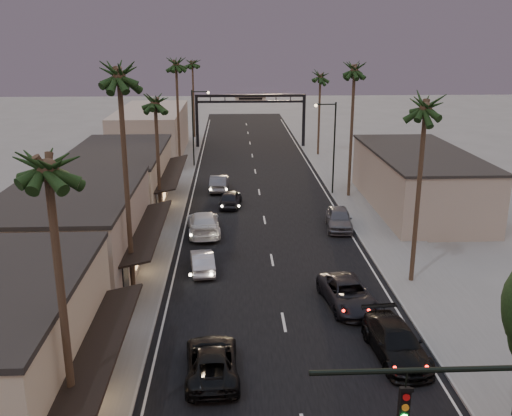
{
  "coord_description": "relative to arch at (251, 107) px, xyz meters",
  "views": [
    {
      "loc": [
        -2.77,
        -8.93,
        15.08
      ],
      "look_at": [
        -0.93,
        32.35,
        2.5
      ],
      "focal_mm": 40.0,
      "sensor_mm": 36.0,
      "label": 1
    }
  ],
  "objects": [
    {
      "name": "storefront_dist",
      "position": [
        -13.0,
        -5.0,
        -2.53
      ],
      "size": [
        8.0,
        20.0,
        6.0
      ],
      "primitive_type": "cube",
      "color": "gray",
      "rests_on": "ground"
    },
    {
      "name": "palm_rb",
      "position": [
        8.6,
        -26.0,
        6.88
      ],
      "size": [
        3.2,
        3.2,
        14.2
      ],
      "color": "#38281C",
      "rests_on": "ground"
    },
    {
      "name": "streetlight_left",
      "position": [
        -6.92,
        -12.0,
        -0.2
      ],
      "size": [
        2.13,
        0.3,
        9.0
      ],
      "color": "black",
      "rests_on": "ground"
    },
    {
      "name": "curbside_near",
      "position": [
        3.87,
        -49.19,
        -4.78
      ],
      "size": [
        3.16,
        5.67,
        1.5
      ],
      "primitive_type": "imported",
      "rotation": [
        0.0,
        0.0,
        0.13
      ],
      "color": "black",
      "rests_on": "ground"
    },
    {
      "name": "palm_ra",
      "position": [
        8.6,
        -46.0,
        5.91
      ],
      "size": [
        3.2,
        3.2,
        13.2
      ],
      "color": "#38281C",
      "rests_on": "ground"
    },
    {
      "name": "sidewalk_right",
      "position": [
        9.5,
        -18.0,
        -5.47
      ],
      "size": [
        5.0,
        92.0,
        0.12
      ],
      "primitive_type": "cube",
      "color": "slate",
      "rests_on": "ground"
    },
    {
      "name": "palm_rc",
      "position": [
        8.6,
        -6.0,
        4.94
      ],
      "size": [
        3.2,
        3.2,
        12.2
      ],
      "color": "#38281C",
      "rests_on": "ground"
    },
    {
      "name": "oncoming_white",
      "position": [
        -5.0,
        -36.15,
        -4.67
      ],
      "size": [
        2.93,
        6.16,
        1.73
      ],
      "primitive_type": "imported",
      "rotation": [
        0.0,
        0.0,
        3.23
      ],
      "color": "silver",
      "rests_on": "ground"
    },
    {
      "name": "storefront_far",
      "position": [
        -13.0,
        -28.0,
        -3.03
      ],
      "size": [
        8.0,
        16.0,
        5.0
      ],
      "primitive_type": "cube",
      "color": "#C0B292",
      "rests_on": "ground"
    },
    {
      "name": "arch",
      "position": [
        0.0,
        0.0,
        0.0
      ],
      "size": [
        15.2,
        0.4,
        7.27
      ],
      "color": "black",
      "rests_on": "ground"
    },
    {
      "name": "curbside_grey",
      "position": [
        5.9,
        -35.43,
        -4.69
      ],
      "size": [
        2.51,
        5.13,
        1.69
      ],
      "primitive_type": "imported",
      "rotation": [
        0.0,
        0.0,
        -0.11
      ],
      "color": "#515257",
      "rests_on": "ground"
    },
    {
      "name": "oncoming_silver",
      "position": [
        -4.76,
        -43.7,
        -4.85
      ],
      "size": [
        1.91,
        4.29,
        1.37
      ],
      "primitive_type": "imported",
      "rotation": [
        0.0,
        0.0,
        3.26
      ],
      "color": "#A7A6AC",
      "rests_on": "ground"
    },
    {
      "name": "curbside_black",
      "position": [
        5.12,
        -54.69,
        -4.74
      ],
      "size": [
        2.67,
        5.61,
        1.58
      ],
      "primitive_type": "imported",
      "rotation": [
        0.0,
        0.0,
        0.09
      ],
      "color": "black",
      "rests_on": "ground"
    },
    {
      "name": "storefront_mid",
      "position": [
        -13.0,
        -44.0,
        -2.78
      ],
      "size": [
        8.0,
        14.0,
        5.5
      ],
      "primitive_type": "cube",
      "color": "gray",
      "rests_on": "ground"
    },
    {
      "name": "road",
      "position": [
        0.0,
        -25.0,
        -5.53
      ],
      "size": [
        14.0,
        120.0,
        0.02
      ],
      "primitive_type": "cube",
      "color": "black",
      "rests_on": "ground"
    },
    {
      "name": "building_right",
      "position": [
        14.0,
        -30.0,
        -3.03
      ],
      "size": [
        8.0,
        18.0,
        5.0
      ],
      "primitive_type": "cube",
      "color": "gray",
      "rests_on": "ground"
    },
    {
      "name": "palm_far",
      "position": [
        -8.3,
        8.0,
        5.91
      ],
      "size": [
        3.2,
        3.2,
        13.2
      ],
      "color": "#38281C",
      "rests_on": "ground"
    },
    {
      "name": "oncoming_dgrey",
      "position": [
        -2.88,
        -28.78,
        -4.77
      ],
      "size": [
        2.35,
        4.68,
        1.53
      ],
      "primitive_type": "imported",
      "rotation": [
        0.0,
        0.0,
        3.02
      ],
      "color": "black",
      "rests_on": "ground"
    },
    {
      "name": "palm_lc",
      "position": [
        -8.6,
        -34.0,
        4.94
      ],
      "size": [
        3.2,
        3.2,
        12.2
      ],
      "color": "#38281C",
      "rests_on": "ground"
    },
    {
      "name": "ground",
      "position": [
        0.0,
        -30.0,
        -5.53
      ],
      "size": [
        200.0,
        200.0,
        0.0
      ],
      "primitive_type": "plane",
      "color": "slate",
      "rests_on": "ground"
    },
    {
      "name": "streetlight_right",
      "position": [
        6.92,
        -25.0,
        -0.2
      ],
      "size": [
        2.13,
        0.3,
        9.0
      ],
      "color": "black",
      "rests_on": "ground"
    },
    {
      "name": "palm_lb",
      "position": [
        -8.6,
        -48.0,
        7.85
      ],
      "size": [
        3.2,
        3.2,
        15.2
      ],
      "color": "#38281C",
      "rests_on": "ground"
    },
    {
      "name": "oncoming_pickup",
      "position": [
        -3.77,
        -55.88,
        -4.82
      ],
      "size": [
        2.6,
        5.25,
        1.43
      ],
      "primitive_type": "imported",
      "rotation": [
        0.0,
        0.0,
        3.19
      ],
      "color": "black",
      "rests_on": "ground"
    },
    {
      "name": "sidewalk_left",
      "position": [
        -9.5,
        -18.0,
        -5.47
      ],
      "size": [
        5.0,
        92.0,
        0.12
      ],
      "primitive_type": "cube",
      "color": "slate",
      "rests_on": "ground"
    },
    {
      "name": "palm_la",
      "position": [
        -8.6,
        -61.0,
        5.91
      ],
      "size": [
        3.2,
        3.2,
        13.2
      ],
      "color": "#38281C",
      "rests_on": "ground"
    },
    {
      "name": "palm_ld",
      "position": [
        -8.6,
        -15.0,
        6.88
      ],
      "size": [
        3.2,
        3.2,
        14.2
      ],
      "color": "#38281C",
      "rests_on": "ground"
    },
    {
      "name": "oncoming_grey_far",
      "position": [
        -4.03,
        -23.12,
        -4.74
      ],
      "size": [
        1.87,
        4.87,
        1.59
      ],
      "primitive_type": "imported",
      "rotation": [
        0.0,
        0.0,
        3.1
      ],
      "color": "#525357",
      "rests_on": "ground"
    }
  ]
}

